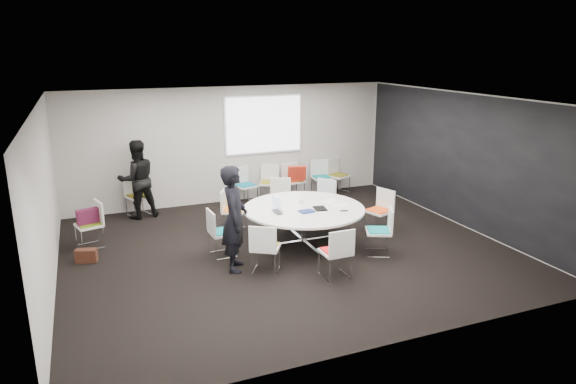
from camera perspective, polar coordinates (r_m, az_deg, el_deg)
name	(u,v)px	position (r m, az deg, el deg)	size (l,w,h in m)	color
room_shell	(291,177)	(9.36, 0.32, 1.67)	(8.08, 7.08, 2.88)	black
conference_table	(304,216)	(9.87, 1.76, -2.73)	(2.32, 2.32, 0.73)	silver
projection_screen	(264,125)	(12.70, -2.69, 7.47)	(1.90, 0.03, 1.35)	white
chair_ring_a	(379,219)	(10.74, 10.04, -2.97)	(0.58, 0.58, 0.88)	silver
chair_ring_b	(322,207)	(11.35, 3.85, -1.73)	(0.64, 0.64, 0.88)	silver
chair_ring_c	(281,206)	(11.40, -0.77, -1.60)	(0.57, 0.56, 0.88)	silver
chair_ring_d	(234,218)	(10.68, -6.07, -2.92)	(0.61, 0.62, 0.88)	silver
chair_ring_e	(222,241)	(9.46, -7.33, -5.46)	(0.48, 0.49, 0.88)	silver
chair_ring_f	(265,257)	(8.73, -2.53, -7.21)	(0.63, 0.62, 0.88)	silver
chair_ring_g	(336,262)	(8.57, 5.32, -7.72)	(0.47, 0.45, 0.88)	silver
chair_ring_h	(379,240)	(9.60, 10.05, -5.27)	(0.60, 0.61, 0.88)	silver
chair_back_a	(246,192)	(12.53, -4.74, -0.05)	(0.58, 0.57, 0.88)	silver
chair_back_b	(269,189)	(12.76, -2.08, 0.28)	(0.61, 0.60, 0.88)	silver
chair_back_c	(293,187)	(12.94, 0.59, 0.51)	(0.51, 0.50, 0.88)	silver
chair_back_d	(321,184)	(13.29, 3.71, 0.90)	(0.50, 0.49, 0.88)	silver
chair_back_e	(338,182)	(13.51, 5.61, 1.10)	(0.59, 0.59, 0.88)	silver
chair_spare_left	(91,233)	(10.48, -21.07, -4.30)	(0.55, 0.56, 0.88)	silver
chair_person_back	(138,203)	(12.10, -16.30, -1.23)	(0.59, 0.59, 0.88)	silver
person_main	(234,218)	(8.67, -5.98, -2.94)	(0.67, 0.44, 1.82)	black
person_back	(137,179)	(11.78, -16.41, 1.36)	(0.85, 0.66, 1.75)	black
laptop	(280,212)	(9.53, -0.93, -2.18)	(0.31, 0.20, 0.02)	#333338
laptop_lid	(276,203)	(9.68, -1.30, -1.18)	(0.30, 0.02, 0.22)	silver
notebook_black	(320,208)	(9.74, 3.57, -1.84)	(0.22, 0.30, 0.02)	black
tablet_folio	(307,211)	(9.55, 2.09, -2.16)	(0.26, 0.20, 0.03)	navy
papers_right	(330,201)	(10.24, 4.71, -1.02)	(0.30, 0.21, 0.00)	white
papers_front	(339,205)	(10.01, 5.72, -1.44)	(0.30, 0.21, 0.00)	white
cup	(301,201)	(10.07, 1.50, -1.01)	(0.08, 0.08, 0.09)	white
phone	(344,211)	(9.66, 6.25, -2.08)	(0.14, 0.07, 0.01)	black
maroon_bag	(88,216)	(10.37, -21.34, -2.52)	(0.40, 0.14, 0.28)	#571734
brown_bag	(86,256)	(9.85, -21.50, -6.59)	(0.36, 0.16, 0.24)	#3B1D13
red_jacket	(297,173)	(12.63, 1.00, 2.12)	(0.44, 0.10, 0.35)	#B02615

